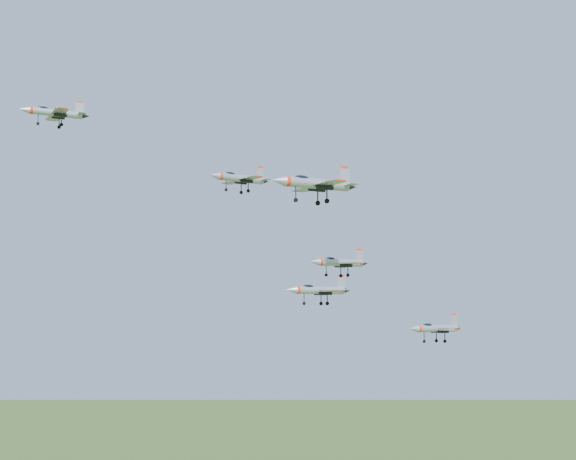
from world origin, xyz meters
TOP-DOWN VIEW (x-y plane):
  - jet_lead at (-23.95, 14.49)m, footprint 10.68×8.92m
  - jet_left_high at (-0.90, -2.20)m, footprint 10.70×8.80m
  - jet_right_high at (-0.62, -20.65)m, footprint 13.06×10.87m
  - jet_left_low at (17.82, 2.70)m, footprint 12.19×10.21m
  - jet_right_low at (13.88, -7.75)m, footprint 10.81×8.96m
  - jet_trail at (35.75, -6.70)m, footprint 11.80×9.76m

SIDE VIEW (x-z plane):
  - jet_trail at x=35.75m, z-range 106.33..109.48m
  - jet_left_low at x=17.82m, z-range 112.70..115.96m
  - jet_right_low at x=13.88m, z-range 116.87..119.76m
  - jet_right_high at x=-0.62m, z-range 125.91..129.40m
  - jet_left_high at x=-0.90m, z-range 129.41..132.28m
  - jet_lead at x=-23.95m, z-range 139.64..142.50m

